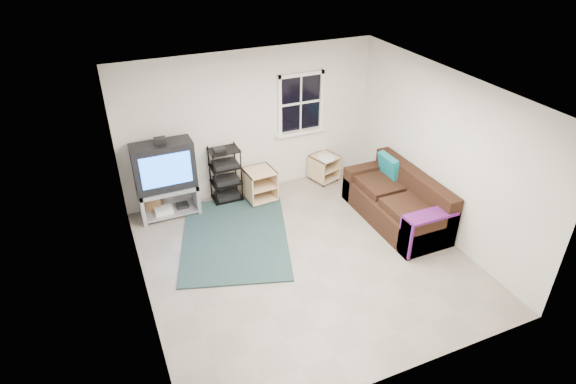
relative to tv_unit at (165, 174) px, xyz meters
name	(u,v)px	position (x,y,z in m)	size (l,w,h in m)	color
room	(301,107)	(2.56, 0.24, 0.69)	(4.60, 4.62, 4.60)	gray
tv_unit	(165,174)	(0.00, 0.00, 0.00)	(0.98, 0.49, 1.44)	#9F9FA7
av_rack	(226,178)	(1.04, 0.06, -0.34)	(0.52, 0.38, 1.03)	black
side_table_left	(259,183)	(1.58, -0.14, -0.47)	(0.53, 0.53, 0.59)	tan
side_table_right	(323,166)	(2.96, 0.04, -0.49)	(0.57, 0.57, 0.53)	tan
sofa	(398,203)	(3.47, -1.69, -0.46)	(0.90, 2.03, 0.93)	black
shag_rug	(235,237)	(0.80, -1.12, -0.78)	(1.65, 2.26, 0.03)	black
paper_bag	(154,204)	(-0.24, 0.14, -0.60)	(0.26, 0.17, 0.37)	olive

